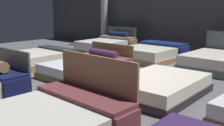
{
  "coord_description": "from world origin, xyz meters",
  "views": [
    {
      "loc": [
        3.81,
        -4.54,
        1.77
      ],
      "look_at": [
        -0.35,
        0.19,
        0.45
      ],
      "focal_mm": 42.59,
      "sensor_mm": 36.0,
      "label": 1
    }
  ],
  "objects_px": {
    "bed_6": "(159,86)",
    "support_pillar": "(104,8)",
    "bed_5": "(88,68)",
    "bed_4": "(38,58)",
    "bed_10": "(216,61)",
    "bed_9": "(153,53)",
    "bed_8": "(107,46)"
  },
  "relations": [
    {
      "from": "bed_5",
      "to": "bed_10",
      "type": "height_order",
      "value": "bed_10"
    },
    {
      "from": "bed_9",
      "to": "bed_8",
      "type": "bearing_deg",
      "value": 179.34
    },
    {
      "from": "bed_10",
      "to": "support_pillar",
      "type": "xyz_separation_m",
      "value": [
        -5.7,
        1.42,
        1.51
      ]
    },
    {
      "from": "bed_5",
      "to": "bed_6",
      "type": "xyz_separation_m",
      "value": [
        2.23,
        -0.13,
        -0.03
      ]
    },
    {
      "from": "bed_4",
      "to": "bed_9",
      "type": "relative_size",
      "value": 0.95
    },
    {
      "from": "bed_4",
      "to": "support_pillar",
      "type": "distance_m",
      "value": 4.88
    },
    {
      "from": "bed_5",
      "to": "bed_9",
      "type": "distance_m",
      "value": 2.95
    },
    {
      "from": "bed_6",
      "to": "support_pillar",
      "type": "relative_size",
      "value": 0.59
    },
    {
      "from": "bed_4",
      "to": "support_pillar",
      "type": "xyz_separation_m",
      "value": [
        -1.3,
        4.44,
        1.54
      ]
    },
    {
      "from": "bed_10",
      "to": "bed_8",
      "type": "bearing_deg",
      "value": -179.96
    },
    {
      "from": "bed_6",
      "to": "support_pillar",
      "type": "height_order",
      "value": "support_pillar"
    },
    {
      "from": "bed_9",
      "to": "bed_10",
      "type": "bearing_deg",
      "value": 0.51
    },
    {
      "from": "bed_5",
      "to": "bed_4",
      "type": "bearing_deg",
      "value": -176.96
    },
    {
      "from": "bed_4",
      "to": "bed_9",
      "type": "height_order",
      "value": "bed_9"
    },
    {
      "from": "bed_4",
      "to": "support_pillar",
      "type": "height_order",
      "value": "support_pillar"
    },
    {
      "from": "bed_8",
      "to": "bed_10",
      "type": "bearing_deg",
      "value": -3.57
    },
    {
      "from": "bed_4",
      "to": "bed_10",
      "type": "distance_m",
      "value": 5.34
    },
    {
      "from": "bed_4",
      "to": "bed_10",
      "type": "relative_size",
      "value": 1.01
    },
    {
      "from": "bed_9",
      "to": "support_pillar",
      "type": "relative_size",
      "value": 0.61
    },
    {
      "from": "bed_5",
      "to": "support_pillar",
      "type": "distance_m",
      "value": 5.76
    },
    {
      "from": "bed_5",
      "to": "bed_6",
      "type": "distance_m",
      "value": 2.23
    },
    {
      "from": "bed_6",
      "to": "bed_9",
      "type": "height_order",
      "value": "bed_9"
    },
    {
      "from": "bed_8",
      "to": "support_pillar",
      "type": "bearing_deg",
      "value": 133.65
    },
    {
      "from": "bed_4",
      "to": "bed_6",
      "type": "bearing_deg",
      "value": 0.82
    },
    {
      "from": "bed_4",
      "to": "bed_5",
      "type": "bearing_deg",
      "value": 3.77
    },
    {
      "from": "bed_8",
      "to": "bed_10",
      "type": "relative_size",
      "value": 1.09
    },
    {
      "from": "bed_4",
      "to": "bed_8",
      "type": "bearing_deg",
      "value": 89.77
    },
    {
      "from": "bed_4",
      "to": "bed_6",
      "type": "distance_m",
      "value": 4.39
    },
    {
      "from": "bed_8",
      "to": "bed_9",
      "type": "relative_size",
      "value": 1.03
    },
    {
      "from": "bed_6",
      "to": "bed_10",
      "type": "xyz_separation_m",
      "value": [
        0.01,
        3.05,
        0.05
      ]
    },
    {
      "from": "bed_9",
      "to": "bed_10",
      "type": "relative_size",
      "value": 1.06
    },
    {
      "from": "bed_5",
      "to": "support_pillar",
      "type": "relative_size",
      "value": 0.59
    }
  ]
}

